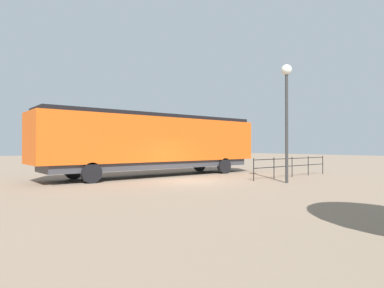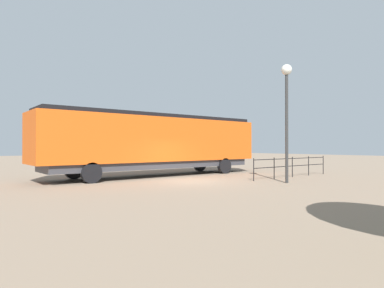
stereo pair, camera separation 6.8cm
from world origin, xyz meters
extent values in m
plane|color=#84705B|center=(0.00, 0.00, 0.00)|extent=(120.00, 120.00, 0.00)
cube|color=#D15114|center=(-3.79, 0.12, 2.38)|extent=(3.03, 15.24, 2.77)
cube|color=black|center=(-3.79, 6.55, 1.97)|extent=(2.91, 2.37, 1.94)
cube|color=black|center=(-3.79, 0.12, 3.89)|extent=(2.73, 14.63, 0.24)
cube|color=#38383D|center=(-3.79, 0.12, 0.78)|extent=(2.73, 14.02, 0.45)
cylinder|color=black|center=(-5.16, 4.99, 0.55)|extent=(0.30, 1.10, 1.10)
cylinder|color=black|center=(-2.42, 4.99, 0.55)|extent=(0.30, 1.10, 1.10)
cylinder|color=black|center=(-5.16, -4.76, 0.55)|extent=(0.30, 1.10, 1.10)
cylinder|color=black|center=(-2.42, -4.76, 0.55)|extent=(0.30, 1.10, 1.10)
cylinder|color=#2D2D2D|center=(3.93, 3.42, 2.93)|extent=(0.16, 0.16, 5.87)
sphere|color=silver|center=(3.93, 3.42, 6.04)|extent=(0.56, 0.56, 0.56)
cube|color=black|center=(2.19, 6.47, 1.18)|extent=(0.04, 7.37, 0.04)
cube|color=black|center=(2.19, 6.47, 0.70)|extent=(0.04, 7.37, 0.04)
cylinder|color=black|center=(2.19, 2.79, 0.64)|extent=(0.05, 0.05, 1.28)
cylinder|color=black|center=(2.19, 4.63, 0.64)|extent=(0.05, 0.05, 1.28)
cylinder|color=black|center=(2.19, 6.47, 0.64)|extent=(0.05, 0.05, 1.28)
cylinder|color=black|center=(2.19, 8.32, 0.64)|extent=(0.05, 0.05, 1.28)
cylinder|color=black|center=(2.19, 10.16, 0.64)|extent=(0.05, 0.05, 1.28)
camera|label=1|loc=(14.24, -11.32, 1.96)|focal=30.37mm
camera|label=2|loc=(14.28, -11.27, 1.96)|focal=30.37mm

